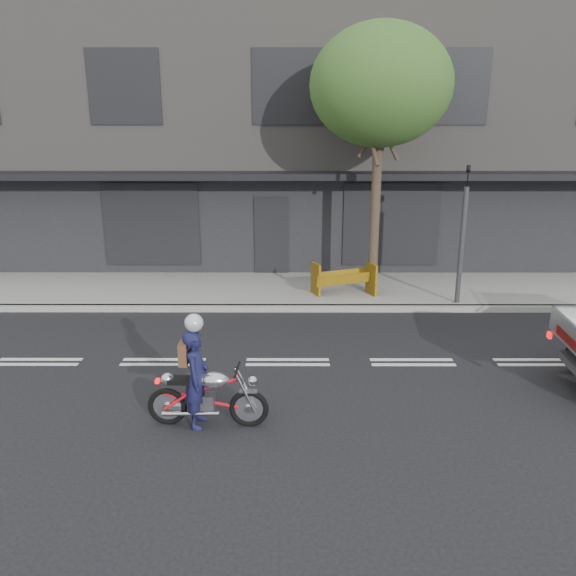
{
  "coord_description": "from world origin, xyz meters",
  "views": [
    {
      "loc": [
        0.03,
        -9.96,
        4.38
      ],
      "look_at": [
        0.0,
        0.5,
        1.35
      ],
      "focal_mm": 35.0,
      "sensor_mm": 36.0,
      "label": 1
    }
  ],
  "objects_px": {
    "street_tree": "(381,86)",
    "motorcycle": "(207,395)",
    "traffic_light_pole": "(462,243)",
    "rider": "(197,379)",
    "construction_barrier": "(344,281)"
  },
  "relations": [
    {
      "from": "rider",
      "to": "motorcycle",
      "type": "bearing_deg",
      "value": -87.28
    },
    {
      "from": "street_tree",
      "to": "motorcycle",
      "type": "distance_m",
      "value": 8.79
    },
    {
      "from": "rider",
      "to": "street_tree",
      "type": "bearing_deg",
      "value": -25.78
    },
    {
      "from": "traffic_light_pole",
      "to": "rider",
      "type": "bearing_deg",
      "value": -134.31
    },
    {
      "from": "motorcycle",
      "to": "construction_barrier",
      "type": "bearing_deg",
      "value": 69.56
    },
    {
      "from": "street_tree",
      "to": "motorcycle",
      "type": "xyz_separation_m",
      "value": [
        -3.4,
        -6.54,
        -4.79
      ]
    },
    {
      "from": "construction_barrier",
      "to": "traffic_light_pole",
      "type": "bearing_deg",
      "value": -9.59
    },
    {
      "from": "motorcycle",
      "to": "street_tree",
      "type": "bearing_deg",
      "value": 65.25
    },
    {
      "from": "rider",
      "to": "construction_barrier",
      "type": "distance_m",
      "value": 6.76
    },
    {
      "from": "rider",
      "to": "construction_barrier",
      "type": "bearing_deg",
      "value": -21.62
    },
    {
      "from": "street_tree",
      "to": "rider",
      "type": "xyz_separation_m",
      "value": [
        -3.55,
        -6.54,
        -4.52
      ]
    },
    {
      "from": "traffic_light_pole",
      "to": "construction_barrier",
      "type": "xyz_separation_m",
      "value": [
        -2.77,
        0.47,
        -1.07
      ]
    },
    {
      "from": "street_tree",
      "to": "construction_barrier",
      "type": "height_order",
      "value": "street_tree"
    },
    {
      "from": "traffic_light_pole",
      "to": "rider",
      "type": "distance_m",
      "value": 8.0
    },
    {
      "from": "street_tree",
      "to": "rider",
      "type": "bearing_deg",
      "value": -118.51
    }
  ]
}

